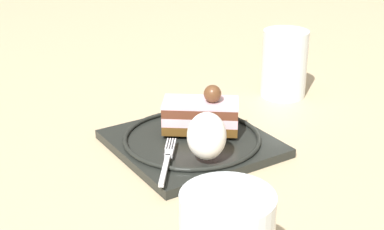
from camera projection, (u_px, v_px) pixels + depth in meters
The scene contains 6 objects.
ground_plane at pixel (216, 148), 0.76m from camera, with size 2.40×2.40×0.00m, color tan.
dessert_plate at pixel (192, 142), 0.76m from camera, with size 0.23×0.23×0.02m.
cake_slice at pixel (201, 114), 0.77m from camera, with size 0.11×0.11×0.06m.
whipped_cream_dollop at pixel (207, 136), 0.68m from camera, with size 0.05×0.05×0.06m, color white.
fork at pixel (167, 159), 0.69m from camera, with size 0.09×0.09×0.00m.
drink_glass_far at pixel (284, 68), 0.92m from camera, with size 0.07×0.07×0.11m.
Camera 1 is at (0.47, -0.49, 0.34)m, focal length 52.58 mm.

